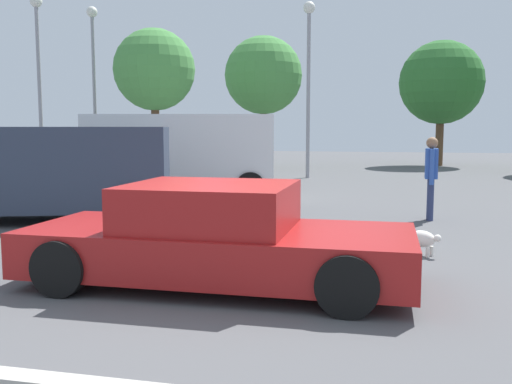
{
  "coord_description": "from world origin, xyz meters",
  "views": [
    {
      "loc": [
        1.9,
        -6.35,
        1.87
      ],
      "look_at": [
        -0.03,
        2.06,
        0.9
      ],
      "focal_mm": 39.91,
      "sensor_mm": 36.0,
      "label": 1
    }
  ],
  "objects_px": {
    "dog": "(419,238)",
    "light_post_far": "(309,60)",
    "suv_dark": "(46,169)",
    "light_post_near": "(94,62)",
    "van_white": "(181,153)",
    "sedan_foreground": "(216,238)",
    "pedestrian": "(431,171)",
    "light_post_mid": "(38,56)"
  },
  "relations": [
    {
      "from": "light_post_near",
      "to": "light_post_mid",
      "type": "bearing_deg",
      "value": -105.97
    },
    {
      "from": "suv_dark",
      "to": "light_post_near",
      "type": "relative_size",
      "value": 0.77
    },
    {
      "from": "pedestrian",
      "to": "van_white",
      "type": "bearing_deg",
      "value": 159.42
    },
    {
      "from": "sedan_foreground",
      "to": "light_post_far",
      "type": "xyz_separation_m",
      "value": [
        -0.95,
        15.01,
        3.85
      ]
    },
    {
      "from": "van_white",
      "to": "light_post_mid",
      "type": "bearing_deg",
      "value": 133.23
    },
    {
      "from": "dog",
      "to": "suv_dark",
      "type": "relative_size",
      "value": 0.11
    },
    {
      "from": "suv_dark",
      "to": "pedestrian",
      "type": "distance_m",
      "value": 7.82
    },
    {
      "from": "dog",
      "to": "light_post_near",
      "type": "xyz_separation_m",
      "value": [
        -12.36,
        13.15,
        4.33
      ]
    },
    {
      "from": "van_white",
      "to": "dog",
      "type": "bearing_deg",
      "value": -59.8
    },
    {
      "from": "van_white",
      "to": "pedestrian",
      "type": "bearing_deg",
      "value": -36.72
    },
    {
      "from": "dog",
      "to": "pedestrian",
      "type": "relative_size",
      "value": 0.35
    },
    {
      "from": "light_post_near",
      "to": "light_post_mid",
      "type": "relative_size",
      "value": 1.02
    },
    {
      "from": "light_post_mid",
      "to": "light_post_far",
      "type": "distance_m",
      "value": 10.01
    },
    {
      "from": "sedan_foreground",
      "to": "pedestrian",
      "type": "relative_size",
      "value": 2.7
    },
    {
      "from": "dog",
      "to": "light_post_mid",
      "type": "xyz_separation_m",
      "value": [
        -13.13,
        10.46,
        4.27
      ]
    },
    {
      "from": "pedestrian",
      "to": "light_post_near",
      "type": "xyz_separation_m",
      "value": [
        -12.76,
        9.77,
        3.57
      ]
    },
    {
      "from": "pedestrian",
      "to": "light_post_far",
      "type": "height_order",
      "value": "light_post_far"
    },
    {
      "from": "pedestrian",
      "to": "light_post_mid",
      "type": "relative_size",
      "value": 0.25
    },
    {
      "from": "dog",
      "to": "van_white",
      "type": "xyz_separation_m",
      "value": [
        -5.91,
        5.93,
        0.94
      ]
    },
    {
      "from": "sedan_foreground",
      "to": "light_post_near",
      "type": "xyz_separation_m",
      "value": [
        -9.91,
        15.35,
        4.02
      ]
    },
    {
      "from": "van_white",
      "to": "light_post_near",
      "type": "relative_size",
      "value": 0.77
    },
    {
      "from": "van_white",
      "to": "suv_dark",
      "type": "height_order",
      "value": "van_white"
    },
    {
      "from": "van_white",
      "to": "light_post_far",
      "type": "xyz_separation_m",
      "value": [
        2.51,
        6.88,
        3.21
      ]
    },
    {
      "from": "sedan_foreground",
      "to": "light_post_mid",
      "type": "distance_m",
      "value": 17.03
    },
    {
      "from": "pedestrian",
      "to": "light_post_near",
      "type": "bearing_deg",
      "value": 144.03
    },
    {
      "from": "van_white",
      "to": "light_post_far",
      "type": "relative_size",
      "value": 0.81
    },
    {
      "from": "dog",
      "to": "van_white",
      "type": "distance_m",
      "value": 8.43
    },
    {
      "from": "dog",
      "to": "light_post_far",
      "type": "relative_size",
      "value": 0.09
    },
    {
      "from": "suv_dark",
      "to": "light_post_mid",
      "type": "xyz_separation_m",
      "value": [
        -5.92,
        8.84,
        3.48
      ]
    },
    {
      "from": "dog",
      "to": "light_post_near",
      "type": "distance_m",
      "value": 18.56
    },
    {
      "from": "light_post_near",
      "to": "light_post_mid",
      "type": "distance_m",
      "value": 2.79
    },
    {
      "from": "sedan_foreground",
      "to": "pedestrian",
      "type": "distance_m",
      "value": 6.29
    },
    {
      "from": "dog",
      "to": "light_post_mid",
      "type": "relative_size",
      "value": 0.09
    },
    {
      "from": "van_white",
      "to": "light_post_far",
      "type": "bearing_deg",
      "value": 55.25
    },
    {
      "from": "light_post_near",
      "to": "light_post_mid",
      "type": "xyz_separation_m",
      "value": [
        -0.77,
        -2.69,
        -0.06
      ]
    },
    {
      "from": "suv_dark",
      "to": "light_post_near",
      "type": "bearing_deg",
      "value": -84.48
    },
    {
      "from": "light_post_near",
      "to": "van_white",
      "type": "bearing_deg",
      "value": -48.18
    },
    {
      "from": "dog",
      "to": "suv_dark",
      "type": "distance_m",
      "value": 7.44
    },
    {
      "from": "dog",
      "to": "light_post_far",
      "type": "height_order",
      "value": "light_post_far"
    },
    {
      "from": "suv_dark",
      "to": "light_post_mid",
      "type": "relative_size",
      "value": 0.78
    },
    {
      "from": "sedan_foreground",
      "to": "pedestrian",
      "type": "bearing_deg",
      "value": 62.94
    },
    {
      "from": "dog",
      "to": "suv_dark",
      "type": "bearing_deg",
      "value": 16.56
    }
  ]
}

